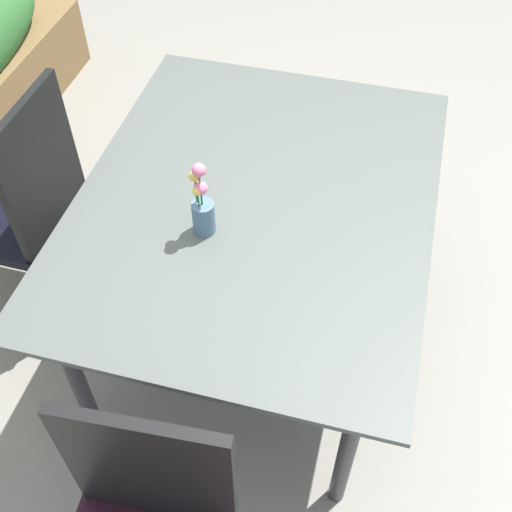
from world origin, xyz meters
TOP-DOWN VIEW (x-y plane):
  - ground_plane at (0.00, 0.00)m, footprint 12.00×12.00m
  - dining_table at (0.08, 0.07)m, footprint 1.45×1.15m
  - chair_far_side at (0.06, 0.97)m, footprint 0.46×0.46m
  - flower_vase at (-0.10, 0.19)m, footprint 0.07×0.07m

SIDE VIEW (x-z plane):
  - ground_plane at x=0.00m, z-range 0.00..0.00m
  - chair_far_side at x=0.06m, z-range 0.05..1.04m
  - dining_table at x=0.08m, z-range 0.32..1.08m
  - flower_vase at x=-0.10m, z-range 0.73..0.99m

